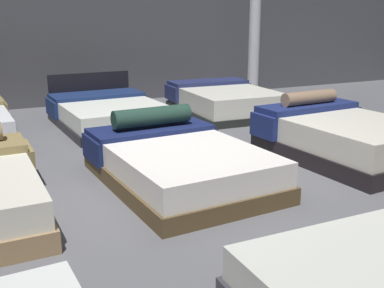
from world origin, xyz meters
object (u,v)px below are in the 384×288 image
at_px(bed_5, 344,137).
at_px(bed_7, 108,113).
at_px(bed_8, 224,101).
at_px(support_pillar, 255,16).
at_px(bed_4, 177,162).

bearing_deg(bed_5, bed_7, 122.05).
distance_m(bed_8, support_pillar, 2.53).
height_order(bed_5, bed_7, bed_7).
distance_m(bed_4, support_pillar, 5.96).
relative_size(bed_5, support_pillar, 0.60).
bearing_deg(bed_7, support_pillar, 17.92).
bearing_deg(bed_7, bed_8, -1.92).
distance_m(bed_7, bed_8, 2.20).
bearing_deg(bed_5, bed_8, 86.13).
distance_m(bed_4, bed_5, 2.26).
height_order(bed_5, support_pillar, support_pillar).
distance_m(bed_5, support_pillar, 4.92).
bearing_deg(bed_7, bed_5, -57.12).
bearing_deg(bed_8, bed_4, -124.83).
xyz_separation_m(bed_5, bed_7, (-2.17, 3.05, -0.06)).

